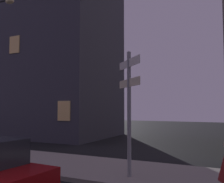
# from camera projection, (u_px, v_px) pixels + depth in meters

# --- Properties ---
(sidewalk_kerb) EXTENTS (40.00, 3.09, 0.14)m
(sidewalk_kerb) POSITION_uv_depth(u_px,v_px,m) (170.00, 177.00, 7.54)
(sidewalk_kerb) COLOR gray
(sidewalk_kerb) RESTS_ON ground_plane
(signpost) EXTENTS (1.09, 1.09, 3.76)m
(signpost) POSITION_uv_depth(u_px,v_px,m) (129.00, 102.00, 7.54)
(signpost) COLOR gray
(signpost) RESTS_ON sidewalk_kerb
(building_left_block) EXTENTS (10.61, 6.91, 21.13)m
(building_left_block) POSITION_uv_depth(u_px,v_px,m) (49.00, 6.00, 20.51)
(building_left_block) COLOR #383842
(building_left_block) RESTS_ON ground_plane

